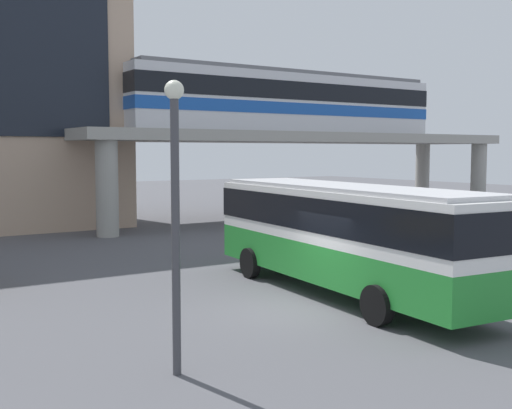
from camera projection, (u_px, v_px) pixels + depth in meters
ground_plane at (144, 258)px, 25.21m from camera, size 120.00×120.00×0.00m
elevated_platform at (303, 144)px, 41.01m from camera, size 30.64×6.96×5.35m
train at (289, 102)px, 40.15m from camera, size 21.87×2.96×3.84m
bus_main at (344, 227)px, 18.52m from camera, size 3.51×11.22×3.22m
bicycle_silver at (345, 217)px, 37.23m from camera, size 1.79×0.18×1.04m
bicycle_orange at (388, 221)px, 35.26m from camera, size 1.79×0.10×1.04m
bicycle_red at (310, 224)px, 33.89m from camera, size 1.79×0.26×1.04m
bicycle_brown at (261, 229)px, 31.68m from camera, size 1.67×0.75×1.04m
bicycle_blue at (252, 225)px, 33.38m from camera, size 1.79×0.07×1.04m
bicycle_green at (382, 218)px, 37.00m from camera, size 1.76×0.46×1.04m
lamp_post at (175, 201)px, 11.74m from camera, size 0.36×0.36×5.49m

